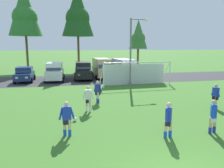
% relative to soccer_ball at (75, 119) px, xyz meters
% --- Properties ---
extents(ground_plane, '(400.00, 400.00, 0.00)m').
position_rel_soccer_ball_xyz_m(ground_plane, '(2.98, 8.32, -0.11)').
color(ground_plane, '#3D7028').
extents(parking_lot_strip, '(52.00, 8.40, 0.01)m').
position_rel_soccer_ball_xyz_m(parking_lot_strip, '(2.98, 15.52, -0.11)').
color(parking_lot_strip, '#333335').
rests_on(parking_lot_strip, ground).
extents(soccer_ball, '(0.22, 0.22, 0.22)m').
position_rel_soccer_ball_xyz_m(soccer_ball, '(0.00, 0.00, 0.00)').
color(soccer_ball, white).
rests_on(soccer_ball, ground).
extents(soccer_goal, '(7.51, 2.35, 2.57)m').
position_rel_soccer_ball_xyz_m(soccer_goal, '(6.91, 10.58, 1.18)').
color(soccer_goal, white).
rests_on(soccer_goal, ground).
extents(player_striker_near, '(0.50, 0.65, 1.64)m').
position_rel_soccer_ball_xyz_m(player_striker_near, '(6.34, -3.07, 0.71)').
color(player_striker_near, tan).
rests_on(player_striker_near, ground).
extents(player_midfield_center, '(0.57, 0.60, 1.64)m').
position_rel_soccer_ball_xyz_m(player_midfield_center, '(1.84, 3.78, 0.71)').
color(player_midfield_center, beige).
rests_on(player_midfield_center, ground).
extents(player_defender_far, '(0.73, 0.36, 1.64)m').
position_rel_soccer_ball_xyz_m(player_defender_far, '(0.93, 1.69, 0.71)').
color(player_defender_far, beige).
rests_on(player_defender_far, ground).
extents(player_winger_left, '(0.75, 0.31, 1.64)m').
position_rel_soccer_ball_xyz_m(player_winger_left, '(-0.44, -1.96, 0.71)').
color(player_winger_left, beige).
rests_on(player_winger_left, ground).
extents(player_winger_right, '(0.55, 0.61, 1.64)m').
position_rel_soccer_ball_xyz_m(player_winger_right, '(4.04, -3.08, 0.71)').
color(player_winger_right, beige).
rests_on(player_winger_right, ground).
extents(player_trailing_back, '(0.33, 0.75, 1.64)m').
position_rel_soccer_ball_xyz_m(player_trailing_back, '(9.33, 0.76, 0.71)').
color(player_trailing_back, tan).
rests_on(player_trailing_back, ground).
extents(parked_car_slot_far_left, '(2.07, 4.22, 1.72)m').
position_rel_soccer_ball_xyz_m(parked_car_slot_far_left, '(-5.05, 15.25, 0.77)').
color(parked_car_slot_far_left, navy).
rests_on(parked_car_slot_far_left, ground).
extents(parked_car_slot_left, '(2.28, 4.67, 2.16)m').
position_rel_soccer_ball_xyz_m(parked_car_slot_left, '(-1.64, 15.19, 1.00)').
color(parked_car_slot_left, silver).
rests_on(parked_car_slot_left, ground).
extents(parked_car_slot_center_left, '(2.30, 4.68, 2.16)m').
position_rel_soccer_ball_xyz_m(parked_car_slot_center_left, '(1.74, 15.51, 1.00)').
color(parked_car_slot_center_left, black).
rests_on(parked_car_slot_center_left, ground).
extents(parked_car_slot_center, '(2.34, 4.87, 2.52)m').
position_rel_soccer_ball_xyz_m(parked_car_slot_center, '(4.26, 16.38, 1.23)').
color(parked_car_slot_center, tan).
rests_on(parked_car_slot_center, ground).
extents(parked_car_slot_center_right, '(2.48, 4.94, 2.52)m').
position_rel_soccer_ball_xyz_m(parked_car_slot_center_right, '(6.70, 14.45, 1.23)').
color(parked_car_slot_center_right, '#B2B2BC').
rests_on(parked_car_slot_center_right, ground).
extents(tree_left_edge, '(5.15, 5.15, 13.72)m').
position_rel_soccer_ball_xyz_m(tree_left_edge, '(-6.33, 26.30, 9.33)').
color(tree_left_edge, brown).
rests_on(tree_left_edge, ground).
extents(tree_mid_left, '(5.14, 5.14, 13.70)m').
position_rel_soccer_ball_xyz_m(tree_mid_left, '(1.86, 25.42, 9.32)').
color(tree_mid_left, brown).
rests_on(tree_mid_left, ground).
extents(tree_center_back, '(3.26, 3.26, 8.69)m').
position_rel_soccer_ball_xyz_m(tree_center_back, '(12.41, 26.07, 5.85)').
color(tree_center_back, brown).
rests_on(tree_center_back, ground).
extents(street_lamp, '(2.00, 0.32, 6.88)m').
position_rel_soccer_ball_xyz_m(street_lamp, '(6.44, 10.26, 3.46)').
color(street_lamp, slate).
rests_on(street_lamp, ground).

